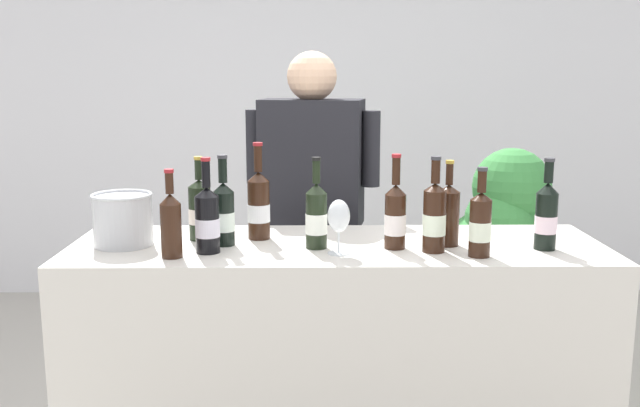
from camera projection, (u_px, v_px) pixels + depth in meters
name	position (u px, v px, depth m)	size (l,w,h in m)	color
wall_back	(325.00, 104.00, 5.03)	(8.00, 0.10, 2.80)	white
counter	(337.00, 372.00, 2.64)	(1.94, 0.63, 1.00)	beige
wine_bottle_0	(224.00, 213.00, 2.51)	(0.08, 0.08, 0.33)	black
wine_bottle_1	(171.00, 223.00, 2.34)	(0.07, 0.07, 0.30)	black
wine_bottle_2	(395.00, 216.00, 2.46)	(0.08, 0.08, 0.34)	black
wine_bottle_3	(207.00, 220.00, 2.40)	(0.09, 0.09, 0.33)	black
wine_bottle_4	(480.00, 224.00, 2.35)	(0.07, 0.07, 0.31)	black
wine_bottle_5	(200.00, 209.00, 2.59)	(0.08, 0.08, 0.31)	black
wine_bottle_6	(448.00, 213.00, 2.50)	(0.08, 0.08, 0.31)	black
wine_bottle_7	(316.00, 216.00, 2.47)	(0.08, 0.08, 0.33)	black
wine_bottle_8	(546.00, 215.00, 2.45)	(0.08, 0.08, 0.32)	black
wine_bottle_9	(259.00, 205.00, 2.60)	(0.08, 0.08, 0.36)	black
wine_bottle_10	(434.00, 217.00, 2.41)	(0.08, 0.08, 0.34)	black
wine_glass	(340.00, 218.00, 2.38)	(0.08, 0.08, 0.19)	silver
ice_bucket	(123.00, 219.00, 2.51)	(0.22, 0.22, 0.19)	silver
person_server	(312.00, 247.00, 3.18)	(0.60, 0.32, 1.71)	black
potted_shrub	(504.00, 249.00, 3.60)	(0.61, 0.54, 1.25)	brown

